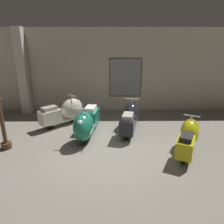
{
  "coord_description": "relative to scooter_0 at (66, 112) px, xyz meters",
  "views": [
    {
      "loc": [
        -0.0,
        -4.95,
        2.84
      ],
      "look_at": [
        0.06,
        1.22,
        0.73
      ],
      "focal_mm": 32.84,
      "sensor_mm": 36.0,
      "label": 1
    }
  ],
  "objects": [
    {
      "name": "scooter_1",
      "position": [
        0.87,
        -1.24,
        0.03
      ],
      "size": [
        0.75,
        1.84,
        1.09
      ],
      "rotation": [
        0.0,
        0.0,
        -1.71
      ],
      "color": "black",
      "rests_on": "ground"
    },
    {
      "name": "ground_plane",
      "position": [
        1.6,
        -2.05,
        -0.47
      ],
      "size": [
        60.0,
        60.0,
        0.0
      ],
      "primitive_type": "plane",
      "color": "slate"
    },
    {
      "name": "scooter_0",
      "position": [
        0.0,
        0.0,
        0.0
      ],
      "size": [
        1.53,
        1.53,
        1.03
      ],
      "rotation": [
        0.0,
        0.0,
        0.78
      ],
      "color": "black",
      "rests_on": "ground"
    },
    {
      "name": "scooter_2",
      "position": [
        2.28,
        -0.6,
        0.01
      ],
      "size": [
        0.85,
        1.77,
        1.04
      ],
      "rotation": [
        0.0,
        0.0,
        1.35
      ],
      "color": "black",
      "rests_on": "ground"
    },
    {
      "name": "showroom_back_wall",
      "position": [
        1.48,
        1.65,
        1.23
      ],
      "size": [
        18.0,
        0.63,
        3.41
      ],
      "color": "#BCB29E",
      "rests_on": "ground"
    },
    {
      "name": "scooter_3",
      "position": [
        3.7,
        -2.04,
        -0.03
      ],
      "size": [
        1.11,
        1.6,
        0.96
      ],
      "rotation": [
        0.0,
        0.0,
        1.1
      ],
      "color": "black",
      "rests_on": "ground"
    }
  ]
}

